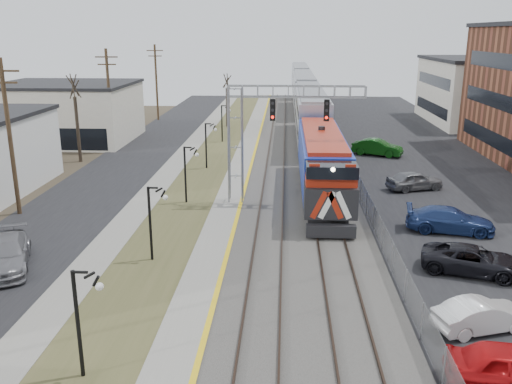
{
  "coord_description": "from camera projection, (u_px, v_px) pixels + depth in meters",
  "views": [
    {
      "loc": [
        2.84,
        -7.79,
        11.41
      ],
      "look_at": [
        1.21,
        22.12,
        2.6
      ],
      "focal_mm": 38.0,
      "sensor_mm": 36.0,
      "label": 1
    }
  ],
  "objects": [
    {
      "name": "track_near",
      "position": [
        274.0,
        175.0,
        44.18
      ],
      "size": [
        1.58,
        120.0,
        0.15
      ],
      "color": "#2D2119",
      "rests_on": "ballast_bed"
    },
    {
      "name": "street_west",
      "position": [
        112.0,
        176.0,
        44.96
      ],
      "size": [
        7.0,
        120.0,
        0.04
      ],
      "primitive_type": "cube",
      "color": "black",
      "rests_on": "ground"
    },
    {
      "name": "platform",
      "position": [
        238.0,
        176.0,
        44.38
      ],
      "size": [
        2.0,
        120.0,
        0.24
      ],
      "primitive_type": "cube",
      "color": "gray",
      "rests_on": "ground"
    },
    {
      "name": "car_lot_e",
      "position": [
        414.0,
        181.0,
        40.73
      ],
      "size": [
        4.55,
        2.93,
        1.44
      ],
      "primitive_type": "imported",
      "rotation": [
        0.0,
        0.0,
        1.89
      ],
      "color": "slate",
      "rests_on": "ground"
    },
    {
      "name": "car_lot_f",
      "position": [
        377.0,
        148.0,
        52.2
      ],
      "size": [
        5.01,
        3.43,
        1.56
      ],
      "primitive_type": "imported",
      "rotation": [
        0.0,
        0.0,
        1.16
      ],
      "color": "#0D410D",
      "rests_on": "ground"
    },
    {
      "name": "signal_gantry",
      "position": [
        261.0,
        124.0,
        36.01
      ],
      "size": [
        9.0,
        1.07,
        8.15
      ],
      "color": "gray",
      "rests_on": "ground"
    },
    {
      "name": "car_lot_d",
      "position": [
        450.0,
        220.0,
        32.09
      ],
      "size": [
        5.35,
        2.91,
        1.47
      ],
      "primitive_type": "imported",
      "rotation": [
        0.0,
        0.0,
        1.4
      ],
      "color": "navy",
      "rests_on": "ground"
    },
    {
      "name": "car_street_b",
      "position": [
        6.0,
        255.0,
        27.05
      ],
      "size": [
        3.99,
        5.73,
        1.54
      ],
      "primitive_type": "imported",
      "rotation": [
        0.0,
        0.0,
        0.38
      ],
      "color": "slate",
      "rests_on": "ground"
    },
    {
      "name": "fence",
      "position": [
        351.0,
        170.0,
        43.71
      ],
      "size": [
        0.04,
        120.0,
        1.6
      ],
      "primitive_type": "cube",
      "color": "gray",
      "rests_on": "ground"
    },
    {
      "name": "car_lot_b",
      "position": [
        482.0,
        316.0,
        21.42
      ],
      "size": [
        4.13,
        2.5,
        1.28
      ],
      "primitive_type": "imported",
      "rotation": [
        0.0,
        0.0,
        1.89
      ],
      "color": "white",
      "rests_on": "ground"
    },
    {
      "name": "sidewalk",
      "position": [
        165.0,
        176.0,
        44.72
      ],
      "size": [
        2.0,
        120.0,
        0.08
      ],
      "primitive_type": "cube",
      "color": "gray",
      "rests_on": "ground"
    },
    {
      "name": "track_far",
      "position": [
        317.0,
        176.0,
        44.0
      ],
      "size": [
        1.58,
        120.0,
        0.15
      ],
      "color": "#2D2119",
      "rests_on": "ballast_bed"
    },
    {
      "name": "car_lot_c",
      "position": [
        473.0,
        261.0,
        26.56
      ],
      "size": [
        5.32,
        3.64,
        1.35
      ],
      "primitive_type": "imported",
      "rotation": [
        0.0,
        0.0,
        1.25
      ],
      "color": "black",
      "rests_on": "ground"
    },
    {
      "name": "platform_edge",
      "position": [
        248.0,
        175.0,
        44.3
      ],
      "size": [
        0.24,
        120.0,
        0.01
      ],
      "primitive_type": "cube",
      "color": "gold",
      "rests_on": "platform"
    },
    {
      "name": "ballast_bed",
      "position": [
        299.0,
        177.0,
        44.12
      ],
      "size": [
        8.0,
        120.0,
        0.2
      ],
      "primitive_type": "cube",
      "color": "#595651",
      "rests_on": "ground"
    },
    {
      "name": "utility_poles",
      "position": [
        10.0,
        139.0,
        34.13
      ],
      "size": [
        0.28,
        80.28,
        10.0
      ],
      "color": "#4C3823",
      "rests_on": "ground"
    },
    {
      "name": "train",
      "position": [
        306.0,
        99.0,
        72.43
      ],
      "size": [
        3.0,
        85.85,
        5.33
      ],
      "color": "#132DA0",
      "rests_on": "ground"
    },
    {
      "name": "lampposts",
      "position": [
        152.0,
        222.0,
        27.99
      ],
      "size": [
        0.14,
        62.14,
        4.0
      ],
      "color": "black",
      "rests_on": "ground"
    },
    {
      "name": "grass_median",
      "position": [
        201.0,
        177.0,
        44.56
      ],
      "size": [
        4.0,
        120.0,
        0.06
      ],
      "primitive_type": "cube",
      "color": "#464726",
      "rests_on": "ground"
    },
    {
      "name": "bare_trees",
      "position": [
        110.0,
        135.0,
        48.01
      ],
      "size": [
        12.3,
        42.3,
        5.95
      ],
      "color": "#382D23",
      "rests_on": "ground"
    },
    {
      "name": "parking_lot",
      "position": [
        448.0,
        181.0,
        43.52
      ],
      "size": [
        16.0,
        120.0,
        0.04
      ],
      "primitive_type": "cube",
      "color": "black",
      "rests_on": "ground"
    }
  ]
}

